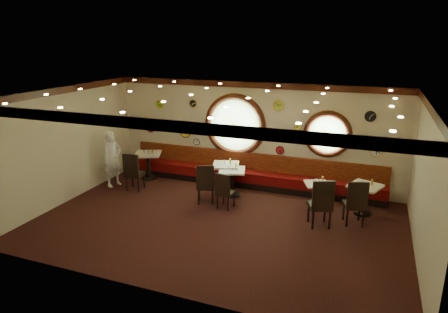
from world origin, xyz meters
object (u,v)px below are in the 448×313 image
Objects in this scene: condiment_b_bottle at (230,162)px; condiment_c_pepper at (233,169)px; table_c at (232,179)px; chair_d at (321,200)px; condiment_c_salt at (229,167)px; condiment_b_pepper at (224,163)px; chair_b at (205,181)px; chair_c at (224,189)px; chair_e at (356,200)px; condiment_d_salt at (316,181)px; waiter at (113,159)px; condiment_a_bottle at (152,151)px; condiment_e_pepper at (364,184)px; condiment_b_salt at (225,161)px; condiment_a_salt at (144,151)px; condiment_d_bottle at (323,180)px; table_e at (364,196)px; condiment_e_salt at (363,182)px; condiment_a_pepper at (148,152)px; condiment_e_bottle at (372,182)px; table_d at (316,192)px; table_b at (226,174)px; table_a at (148,163)px; condiment_c_bottle at (236,166)px.

condiment_c_pepper is at bearing -61.64° from condiment_b_bottle.
table_c is 1.17× the size of chair_d.
condiment_c_salt is 0.35m from condiment_b_pepper.
chair_b is 7.23× the size of condiment_b_pepper.
chair_e is (3.34, 0.21, 0.09)m from chair_c.
condiment_d_salt is 0.06× the size of waiter.
condiment_a_bottle is 6.49m from condiment_e_pepper.
waiter is at bearing -164.37° from condiment_b_salt.
chair_c is 6.44× the size of condiment_a_salt.
condiment_c_pepper is 0.52× the size of condiment_d_bottle.
table_e is at bearing 0.35° from table_c.
waiter is (-0.56, -0.91, -0.06)m from condiment_a_salt.
condiment_b_pepper is 1.06× the size of condiment_e_salt.
condiment_a_pepper reaches higher than condiment_d_salt.
chair_b reaches higher than table_c.
condiment_a_salt is 0.99× the size of condiment_b_pepper.
condiment_e_salt is at bearing -1.79° from condiment_a_pepper.
condiment_e_salt is (4.04, 0.96, 0.19)m from chair_b.
condiment_e_bottle is (0.15, 0.06, 0.38)m from table_e.
table_d is 8.51× the size of condiment_e_salt.
table_b is 10.52× the size of condiment_c_pepper.
waiter is (-3.75, -0.47, 0.01)m from condiment_c_pepper.
table_a is 5.94m from chair_d.
condiment_e_pepper reaches higher than condiment_c_pepper.
chair_d is 7.07× the size of condiment_d_salt.
chair_d is (3.00, -1.49, 0.19)m from table_b.
waiter reaches higher than condiment_d_bottle.
chair_b is 7.63× the size of condiment_b_salt.
chair_e reaches higher than condiment_b_salt.
condiment_d_bottle is at bearing -4.43° from condiment_b_salt.
condiment_e_pepper reaches higher than table_a.
condiment_d_bottle is (5.42, -0.24, -0.19)m from condiment_a_bottle.
table_e is (6.67, -0.38, -0.04)m from table_a.
condiment_e_bottle is at bearing 51.80° from chair_e.
table_a is 5.97× the size of condiment_d_bottle.
condiment_b_pepper is at bearing 178.03° from condiment_d_bottle.
condiment_a_bottle reaches higher than chair_c.
condiment_a_pepper is at bearing 177.36° from table_e.
condiment_e_salt is 0.05× the size of waiter.
condiment_c_salt is at bearing -153.34° from condiment_c_bottle.
condiment_a_bottle is 6.45m from condiment_e_salt.
condiment_d_salt is (-0.32, 1.29, 0.01)m from chair_d.
condiment_c_bottle is at bearing 179.96° from condiment_d_salt.
condiment_b_salt is (-3.85, 1.17, 0.21)m from chair_e.
table_e is at bearing -3.53° from condiment_a_bottle.
condiment_a_pepper reaches higher than condiment_e_salt.
waiter is at bearing -172.80° from condiment_c_pepper.
condiment_c_pepper reaches higher than table_c.
table_a is at bearing -17.50° from waiter.
condiment_a_bottle is at bearing 177.62° from table_b.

